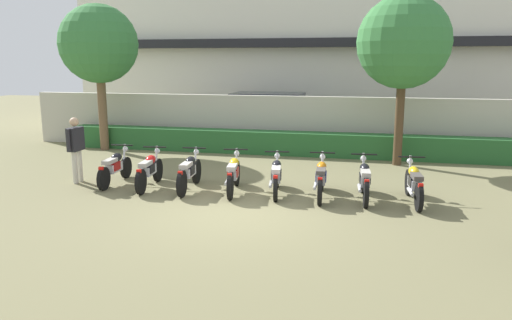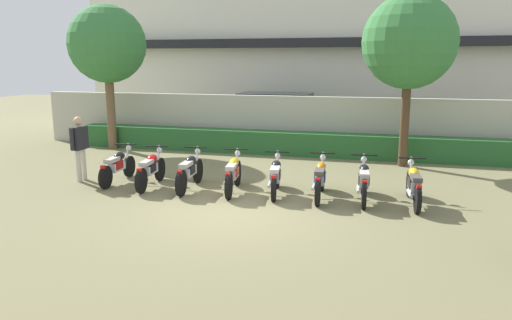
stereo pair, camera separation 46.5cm
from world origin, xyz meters
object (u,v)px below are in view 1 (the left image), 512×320
tree_near_inspector (99,45)px  parked_car (271,118)px  motorcycle_in_row_4 (276,176)px  tree_far_side (404,43)px  inspector_person (76,144)px  motorcycle_in_row_1 (149,170)px  motorcycle_in_row_5 (321,178)px  motorcycle_in_row_3 (234,174)px  motorcycle_in_row_7 (414,183)px  motorcycle_in_row_6 (364,180)px  motorcycle_in_row_0 (115,167)px  motorcycle_in_row_2 (189,172)px

tree_near_inspector → parked_car: bearing=29.6°
motorcycle_in_row_4 → tree_far_side: bearing=-44.9°
inspector_person → motorcycle_in_row_1: bearing=-2.3°
motorcycle_in_row_5 → tree_near_inspector: bearing=57.3°
motorcycle_in_row_3 → inspector_person: bearing=81.0°
tree_near_inspector → inspector_person: bearing=-67.9°
motorcycle_in_row_7 → motorcycle_in_row_5: bearing=84.5°
tree_near_inspector → tree_far_side: size_ratio=1.00×
tree_near_inspector → motorcycle_in_row_1: bearing=-49.8°
motorcycle_in_row_6 → motorcycle_in_row_7: size_ratio=1.00×
tree_far_side → inspector_person: size_ratio=2.95×
motorcycle_in_row_0 → motorcycle_in_row_4: bearing=-94.2°
parked_car → motorcycle_in_row_3: 7.66m
motorcycle_in_row_6 → motorcycle_in_row_7: bearing=-95.8°
motorcycle_in_row_1 → motorcycle_in_row_4: 3.17m
motorcycle_in_row_0 → motorcycle_in_row_1: bearing=-102.5°
motorcycle_in_row_4 → inspector_person: (-5.22, -0.06, 0.56)m
tree_far_side → inspector_person: bearing=-153.0°
motorcycle_in_row_0 → motorcycle_in_row_6: size_ratio=0.99×
parked_car → motorcycle_in_row_2: bearing=-93.4°
tree_near_inspector → motorcycle_in_row_4: size_ratio=2.76×
tree_far_side → motorcycle_in_row_5: bearing=-114.6°
tree_near_inspector → motorcycle_in_row_2: (4.92, -4.57, -3.19)m
motorcycle_in_row_4 → motorcycle_in_row_5: 1.06m
parked_car → motorcycle_in_row_4: size_ratio=2.49×
tree_far_side → motorcycle_in_row_6: size_ratio=2.60×
motorcycle_in_row_1 → motorcycle_in_row_0: bearing=74.8°
motorcycle_in_row_4 → inspector_person: 5.25m
motorcycle_in_row_6 → inspector_person: bearing=85.9°
motorcycle_in_row_2 → motorcycle_in_row_3: (1.11, 0.03, 0.00)m
motorcycle_in_row_5 → tree_far_side: bearing=-28.2°
motorcycle_in_row_2 → motorcycle_in_row_3: 1.11m
motorcycle_in_row_5 → inspector_person: inspector_person is taller
parked_car → motorcycle_in_row_2: (-0.50, -7.66, -0.48)m
motorcycle_in_row_1 → motorcycle_in_row_6: 5.20m
tree_far_side → motorcycle_in_row_4: (-2.95, -4.10, -3.17)m
tree_far_side → motorcycle_in_row_3: size_ratio=2.58×
tree_near_inspector → motorcycle_in_row_3: tree_near_inspector is taller
motorcycle_in_row_0 → motorcycle_in_row_7: bearing=-94.5°
motorcycle_in_row_2 → motorcycle_in_row_0: bearing=81.4°
inspector_person → motorcycle_in_row_3: bearing=-0.3°
tree_near_inspector → motorcycle_in_row_7: tree_near_inspector is taller
tree_near_inspector → motorcycle_in_row_7: 11.56m
motorcycle_in_row_4 → parked_car: bearing=3.1°
parked_car → motorcycle_in_row_0: size_ratio=2.39×
parked_car → motorcycle_in_row_4: (1.63, -7.55, -0.49)m
motorcycle_in_row_2 → parked_car: bearing=-8.8°
tree_near_inspector → motorcycle_in_row_6: bearing=-26.3°
motorcycle_in_row_0 → inspector_person: bearing=90.0°
tree_near_inspector → motorcycle_in_row_5: 9.81m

